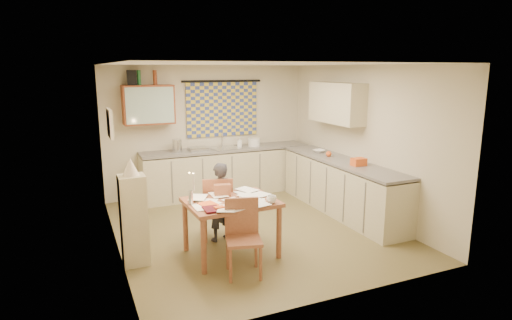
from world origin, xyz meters
name	(u,v)px	position (x,y,z in m)	size (l,w,h in m)	color
floor	(253,229)	(0.00, 0.00, -0.01)	(4.00, 4.50, 0.02)	brown
ceiling	(252,63)	(0.00, 0.00, 2.51)	(4.00, 4.50, 0.02)	white
wall_back	(208,130)	(0.00, 2.26, 1.25)	(4.00, 0.02, 2.50)	beige
wall_front	(340,187)	(0.00, -2.26, 1.25)	(4.00, 0.02, 2.50)	beige
wall_left	(112,161)	(-2.01, 0.00, 1.25)	(0.02, 4.50, 2.50)	beige
wall_right	(363,141)	(2.01, 0.00, 1.25)	(0.02, 4.50, 2.50)	beige
window_blind	(222,109)	(0.30, 2.22, 1.65)	(1.45, 0.03, 1.05)	navy
curtain_rod	(222,81)	(0.30, 2.20, 2.20)	(0.04, 0.04, 1.60)	black
wall_cabinet	(148,105)	(-1.15, 2.08, 1.80)	(0.90, 0.34, 0.70)	maroon
wall_cabinet_glass	(150,105)	(-1.15, 1.91, 1.80)	(0.84, 0.02, 0.64)	#99B2A5
upper_cabinet_right	(336,103)	(1.83, 0.55, 1.85)	(0.34, 1.30, 0.70)	#B9AE87
framed_print	(110,123)	(-1.97, 0.40, 1.70)	(0.04, 0.50, 0.40)	beige
print_canvas	(112,123)	(-1.95, 0.40, 1.70)	(0.01, 0.42, 0.32)	beige
counter_back	(227,172)	(0.28, 1.95, 0.45)	(3.30, 0.62, 0.92)	#B9AE87
counter_right	(341,187)	(1.70, 0.12, 0.45)	(0.62, 2.95, 0.92)	#B9AE87
stove	(383,206)	(1.70, -0.96, 0.43)	(0.56, 0.56, 0.87)	white
sink	(225,150)	(0.25, 1.95, 0.88)	(0.55, 0.45, 0.10)	silver
tap	(222,140)	(0.25, 2.13, 1.06)	(0.03, 0.03, 0.28)	silver
dish_rack	(198,149)	(-0.29, 1.95, 0.95)	(0.35, 0.30, 0.06)	silver
kettle	(177,146)	(-0.69, 1.95, 1.04)	(0.18, 0.18, 0.24)	silver
mixing_bowl	(254,142)	(0.86, 1.95, 1.00)	(0.24, 0.24, 0.16)	white
soap_bottle	(240,142)	(0.57, 2.00, 1.01)	(0.11, 0.11, 0.18)	white
bowl	(319,151)	(1.70, 0.86, 0.95)	(0.23, 0.23, 0.05)	white
orange_bag	(359,162)	(1.70, -0.33, 0.98)	(0.22, 0.16, 0.12)	#E2571E
fruit_orange	(329,154)	(1.65, 0.46, 0.97)	(0.10, 0.10, 0.10)	#E2571E
speaker	(132,78)	(-1.42, 2.08, 2.28)	(0.16, 0.20, 0.26)	black
bottle_green	(139,78)	(-1.29, 2.08, 2.28)	(0.07, 0.07, 0.26)	#195926
bottle_brown	(155,77)	(-1.01, 2.08, 2.28)	(0.07, 0.07, 0.26)	maroon
dining_table	(231,227)	(-0.63, -0.74, 0.38)	(1.18, 0.92, 0.75)	brown
chair_far	(218,219)	(-0.61, -0.13, 0.29)	(0.52, 0.52, 0.93)	brown
chair_near	(244,252)	(-0.69, -1.33, 0.28)	(0.50, 0.50, 0.91)	brown
person	(220,202)	(-0.61, -0.21, 0.57)	(0.48, 0.38, 1.15)	black
shelf_stand	(134,220)	(-1.84, -0.52, 0.58)	(0.32, 0.30, 1.16)	#B9AE87
lampshade	(130,167)	(-1.84, -0.52, 1.27)	(0.20, 0.20, 0.22)	beige
letter_rack	(222,190)	(-0.66, -0.50, 0.83)	(0.22, 0.10, 0.16)	brown
mug	(271,199)	(-0.19, -1.06, 0.80)	(0.16, 0.16, 0.10)	white
magazine	(204,210)	(-1.07, -1.01, 0.76)	(0.20, 0.27, 0.02)	maroon
book	(202,206)	(-1.05, -0.86, 0.76)	(0.25, 0.31, 0.02)	#E2571E
orange_box	(219,208)	(-0.89, -1.03, 0.77)	(0.12, 0.08, 0.04)	#E2571E
eyeglasses	(250,204)	(-0.48, -1.02, 0.76)	(0.13, 0.04, 0.02)	black
candle_holder	(191,197)	(-1.15, -0.69, 0.84)	(0.06, 0.06, 0.18)	silver
candle	(194,182)	(-1.11, -0.69, 1.04)	(0.02, 0.02, 0.22)	white
candle_flame	(189,173)	(-1.16, -0.69, 1.16)	(0.02, 0.02, 0.02)	#FFCC66
papers	(236,200)	(-0.57, -0.79, 0.77)	(1.14, 1.02, 0.03)	white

